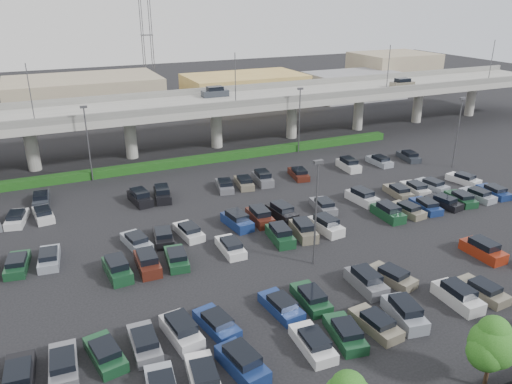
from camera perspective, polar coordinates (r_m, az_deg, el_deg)
ground at (r=54.18m, az=2.27°, el=-4.33°), size 280.00×280.00×0.00m
overpass at (r=80.27m, az=-8.13°, el=9.45°), size 150.00×13.00×15.80m
hedge at (r=75.53m, az=-6.22°, el=3.71°), size 66.00×1.60×1.10m
tree_row at (r=34.82m, az=24.21°, el=-16.16°), size 65.07×3.66×5.94m
parked_cars at (r=50.47m, az=3.84°, el=-5.65°), size 63.21×41.68×1.67m
light_poles at (r=51.86m, az=-2.70°, el=1.93°), size 66.90×48.38×10.30m
distant_buildings at (r=112.49m, az=-6.28°, el=11.38°), size 138.00×24.00×9.00m
comm_tower at (r=120.52m, az=-12.41°, el=17.41°), size 2.40×2.40×30.00m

